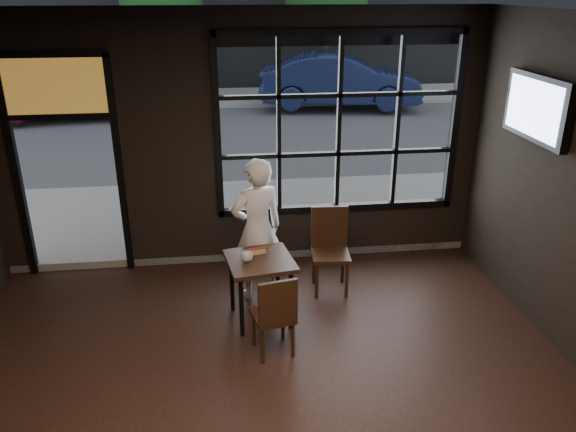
{
  "coord_description": "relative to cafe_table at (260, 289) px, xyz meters",
  "views": [
    {
      "loc": [
        -0.28,
        -3.22,
        3.41
      ],
      "look_at": [
        0.4,
        2.2,
        1.15
      ],
      "focal_mm": 35.0,
      "sensor_mm": 36.0,
      "label": 1
    }
  ],
  "objects": [
    {
      "name": "ceiling",
      "position": [
        -0.08,
        -2.06,
        2.84
      ],
      "size": [
        6.0,
        7.0,
        0.02
      ],
      "primitive_type": "cube",
      "color": "black",
      "rests_on": "ground"
    },
    {
      "name": "window_frame",
      "position": [
        1.12,
        1.44,
        1.43
      ],
      "size": [
        3.06,
        0.12,
        2.28
      ],
      "primitive_type": "cube",
      "color": "black",
      "rests_on": "ground"
    },
    {
      "name": "stained_transom",
      "position": [
        -2.18,
        1.44,
        1.98
      ],
      "size": [
        1.2,
        0.06,
        0.7
      ],
      "primitive_type": "cube",
      "color": "orange",
      "rests_on": "ground"
    },
    {
      "name": "street_asphalt",
      "position": [
        -0.08,
        21.94,
        -0.39
      ],
      "size": [
        60.0,
        41.0,
        0.04
      ],
      "primitive_type": "cube",
      "color": "#545456",
      "rests_on": "ground"
    },
    {
      "name": "cafe_table",
      "position": [
        0.0,
        0.0,
        0.0
      ],
      "size": [
        0.78,
        0.78,
        0.74
      ],
      "primitive_type": "cube",
      "rotation": [
        0.0,
        0.0,
        0.16
      ],
      "color": "black",
      "rests_on": "floor"
    },
    {
      "name": "chair_near",
      "position": [
        0.07,
        -0.61,
        0.07
      ],
      "size": [
        0.45,
        0.45,
        0.88
      ],
      "primitive_type": "cube",
      "rotation": [
        0.0,
        0.0,
        3.35
      ],
      "color": "black",
      "rests_on": "floor"
    },
    {
      "name": "chair_window",
      "position": [
        0.87,
        0.52,
        0.13
      ],
      "size": [
        0.47,
        0.47,
        1.0
      ],
      "primitive_type": "cube",
      "rotation": [
        0.0,
        0.0,
        -0.08
      ],
      "color": "black",
      "rests_on": "floor"
    },
    {
      "name": "man",
      "position": [
        0.01,
        0.53,
        0.47
      ],
      "size": [
        0.71,
        0.57,
        1.68
      ],
      "primitive_type": "imported",
      "rotation": [
        0.0,
        0.0,
        3.46
      ],
      "color": "silver",
      "rests_on": "floor"
    },
    {
      "name": "hotdog",
      "position": [
        -0.02,
        0.14,
        0.39
      ],
      "size": [
        0.21,
        0.12,
        0.06
      ],
      "primitive_type": null,
      "rotation": [
        0.0,
        0.0,
        0.19
      ],
      "color": "tan",
      "rests_on": "cafe_table"
    },
    {
      "name": "cup",
      "position": [
        -0.13,
        -0.03,
        0.41
      ],
      "size": [
        0.16,
        0.16,
        0.1
      ],
      "primitive_type": "imported",
      "rotation": [
        0.0,
        0.0,
        0.42
      ],
      "color": "silver",
      "rests_on": "cafe_table"
    },
    {
      "name": "tv",
      "position": [
        2.85,
        0.01,
        1.89
      ],
      "size": [
        0.13,
        1.13,
        0.66
      ],
      "primitive_type": "cube",
      "color": "black",
      "rests_on": "wall_right"
    },
    {
      "name": "navy_car",
      "position": [
        3.17,
        10.83,
        0.49
      ],
      "size": [
        4.76,
        2.24,
        1.51
      ],
      "primitive_type": "imported",
      "rotation": [
        0.0,
        0.0,
        1.43
      ],
      "color": "#151F42",
      "rests_on": "street_asphalt"
    },
    {
      "name": "maroon_car",
      "position": [
        -4.33,
        10.56,
        0.52
      ],
      "size": [
        4.8,
        2.37,
        1.57
      ],
      "primitive_type": "imported",
      "rotation": [
        0.0,
        0.0,
        1.69
      ],
      "color": "#4E0E1E",
      "rests_on": "street_asphalt"
    },
    {
      "name": "tree_left",
      "position": [
        -1.88,
        12.91,
        2.57
      ],
      "size": [
        2.44,
        2.44,
        4.17
      ],
      "color": "#332114",
      "rests_on": "street_asphalt"
    }
  ]
}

